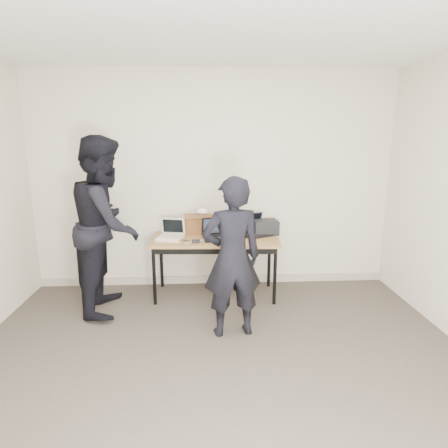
{
  "coord_description": "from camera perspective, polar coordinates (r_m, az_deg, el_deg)",
  "views": [
    {
      "loc": [
        -0.11,
        -2.44,
        1.9
      ],
      "look_at": [
        0.1,
        1.6,
        0.95
      ],
      "focal_mm": 30.0,
      "sensor_mm": 36.0,
      "label": 1
    }
  ],
  "objects": [
    {
      "name": "equipment_box",
      "position": [
        4.66,
        6.29,
        -0.47
      ],
      "size": [
        0.32,
        0.28,
        0.17
      ],
      "primitive_type": "cube",
      "rotation": [
        0.0,
        0.0,
        0.09
      ],
      "color": "black",
      "rests_on": "desk"
    },
    {
      "name": "tissue",
      "position": [
        4.6,
        -3.38,
        1.93
      ],
      "size": [
        0.15,
        0.12,
        0.08
      ],
      "primitive_type": "ellipsoid",
      "rotation": [
        0.0,
        0.0,
        0.15
      ],
      "color": "white",
      "rests_on": "leather_satchel"
    },
    {
      "name": "leather_satchel",
      "position": [
        4.62,
        -3.72,
        0.01
      ],
      "size": [
        0.37,
        0.19,
        0.25
      ],
      "rotation": [
        0.0,
        0.0,
        -0.04
      ],
      "color": "brown",
      "rests_on": "desk"
    },
    {
      "name": "cables",
      "position": [
        4.44,
        -1.6,
        -2.17
      ],
      "size": [
        1.15,
        0.44,
        0.01
      ],
      "rotation": [
        0.0,
        0.0,
        0.06
      ],
      "color": "silver",
      "rests_on": "desk"
    },
    {
      "name": "desk",
      "position": [
        4.45,
        -1.41,
        -2.96
      ],
      "size": [
        1.53,
        0.72,
        0.72
      ],
      "rotation": [
        0.0,
        0.0,
        -0.04
      ],
      "color": "olive",
      "rests_on": "ground"
    },
    {
      "name": "room",
      "position": [
        2.5,
        -0.39,
        0.54
      ],
      "size": [
        4.6,
        4.6,
        2.8
      ],
      "color": "#413931",
      "rests_on": "ground"
    },
    {
      "name": "laptop_center",
      "position": [
        4.43,
        -1.22,
        -1.54
      ],
      "size": [
        0.36,
        0.35,
        0.24
      ],
      "rotation": [
        0.0,
        0.0,
        0.16
      ],
      "color": "black",
      "rests_on": "desk"
    },
    {
      "name": "person_observer",
      "position": [
        4.27,
        -17.49,
        -0.15
      ],
      "size": [
        0.77,
        0.96,
        1.92
      ],
      "primitive_type": "imported",
      "rotation": [
        0.0,
        0.0,
        1.61
      ],
      "color": "black",
      "rests_on": "ground"
    },
    {
      "name": "laptop_beige",
      "position": [
        4.46,
        -8.11,
        -1.67
      ],
      "size": [
        0.34,
        0.33,
        0.23
      ],
      "rotation": [
        0.0,
        0.0,
        -0.21
      ],
      "color": "beige",
      "rests_on": "desk"
    },
    {
      "name": "person_typist",
      "position": [
        3.55,
        1.26,
        -5.19
      ],
      "size": [
        0.62,
        0.46,
        1.56
      ],
      "primitive_type": "imported",
      "rotation": [
        0.0,
        0.0,
        3.3
      ],
      "color": "black",
      "rests_on": "ground"
    },
    {
      "name": "laptop_right",
      "position": [
        4.62,
        4.54,
        -0.91
      ],
      "size": [
        0.46,
        0.45,
        0.25
      ],
      "rotation": [
        0.0,
        0.0,
        0.46
      ],
      "color": "black",
      "rests_on": "desk"
    },
    {
      "name": "power_brick",
      "position": [
        4.27,
        -4.3,
        -2.65
      ],
      "size": [
        0.1,
        0.07,
        0.03
      ],
      "primitive_type": "cube",
      "rotation": [
        0.0,
        0.0,
        -0.13
      ],
      "color": "black",
      "rests_on": "desk"
    },
    {
      "name": "baseboard",
      "position": [
        5.03,
        -1.53,
        -8.4
      ],
      "size": [
        4.5,
        0.03,
        0.1
      ],
      "primitive_type": "cube",
      "color": "#A89D8B",
      "rests_on": "ground"
    }
  ]
}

